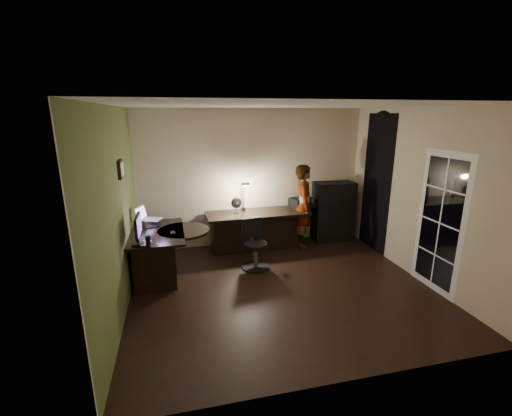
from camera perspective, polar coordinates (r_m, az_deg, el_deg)
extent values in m
cube|color=black|center=(5.45, 4.19, -13.06)|extent=(4.50, 4.00, 0.01)
cube|color=silver|center=(4.79, 4.85, 16.75)|extent=(4.50, 4.00, 0.01)
cube|color=beige|center=(6.84, -0.62, 4.98)|extent=(4.50, 0.01, 2.70)
cube|color=beige|center=(3.20, 15.56, -7.99)|extent=(4.50, 0.01, 2.70)
cube|color=beige|center=(4.79, -22.18, -0.76)|extent=(0.01, 4.00, 2.70)
cube|color=beige|center=(6.02, 25.42, 2.03)|extent=(0.01, 4.00, 2.70)
cube|color=#536530|center=(4.78, -22.00, -0.75)|extent=(0.00, 4.00, 2.70)
cube|color=black|center=(6.93, 19.45, 3.82)|extent=(0.01, 0.90, 2.60)
cube|color=white|center=(5.68, 28.32, -2.22)|extent=(0.02, 0.92, 2.10)
cube|color=black|center=(5.12, -21.64, 6.03)|extent=(0.04, 0.30, 0.25)
cube|color=black|center=(5.82, -15.91, -7.43)|extent=(0.85, 1.36, 0.78)
cube|color=black|center=(6.74, 0.25, -3.77)|extent=(2.01, 0.76, 0.75)
cube|color=black|center=(7.34, 12.71, -0.55)|extent=(0.83, 0.43, 1.24)
cube|color=silver|center=(5.95, -17.01, -2.33)|extent=(0.30, 0.27, 0.10)
cube|color=silver|center=(5.90, -17.14, -0.79)|extent=(0.43, 0.41, 0.23)
cube|color=black|center=(5.14, -19.19, -4.10)|extent=(0.10, 0.46, 0.30)
ellipsoid|color=silver|center=(5.04, -16.07, -5.88)|extent=(0.06, 0.09, 0.03)
cube|color=black|center=(5.52, -13.71, -3.98)|extent=(0.07, 0.14, 0.01)
cube|color=black|center=(5.28, -15.72, -5.03)|extent=(0.02, 0.13, 0.01)
cylinder|color=black|center=(4.99, -17.56, -5.38)|extent=(0.08, 0.08, 0.17)
cube|color=silver|center=(5.18, -18.04, -5.59)|extent=(0.19, 0.23, 0.01)
cube|color=black|center=(6.53, -3.31, 0.40)|extent=(0.23, 0.18, 0.31)
cube|color=#27319A|center=(6.09, 0.07, -1.78)|extent=(0.19, 0.10, 0.09)
cube|color=black|center=(7.05, 7.69, 0.96)|extent=(0.53, 0.46, 0.20)
cube|color=black|center=(6.69, -2.12, 2.18)|extent=(0.19, 0.30, 0.63)
cube|color=black|center=(5.88, -0.08, -6.17)|extent=(0.55, 0.55, 0.85)
imported|color=#D8A88C|center=(6.83, 7.96, 0.30)|extent=(0.55, 0.68, 1.65)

